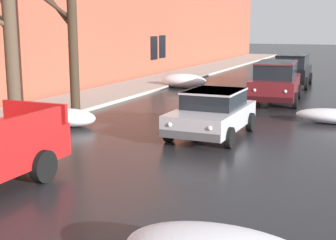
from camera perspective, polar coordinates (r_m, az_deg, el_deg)
name	(u,v)px	position (r m, az deg, el deg)	size (l,w,h in m)	color
left_sidewalk_slab	(80,101)	(21.36, -10.74, 2.30)	(3.25, 80.00, 0.15)	#A8A399
snow_bank_near_corner_left	(184,81)	(26.25, 1.96, 4.78)	(2.64, 1.25, 0.78)	white
snow_bank_mid_block_left	(68,118)	(16.30, -12.06, 0.29)	(1.95, 1.20, 0.59)	white
snow_bank_near_corner_right	(334,116)	(17.40, 19.56, 0.45)	(2.56, 1.05, 0.53)	white
bare_tree_second_along_sidewalk	(9,23)	(14.93, -18.87, 11.15)	(3.41, 2.08, 6.63)	#4C3D2D
bare_tree_mid_block	(69,12)	(17.56, -11.98, 12.71)	(2.67, 2.13, 7.21)	#382B1E
sedan_silver_parked_kerbside_close	(213,112)	(14.47, 5.47, 0.98)	(2.05, 3.95, 1.42)	#B7B7BC
suv_maroon_parked_kerbside_mid	(276,80)	(21.51, 13.02, 4.72)	(2.38, 4.87, 1.82)	maroon
suv_black_parked_far_down_block	(292,69)	(27.79, 14.94, 6.03)	(2.15, 4.79, 1.82)	black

